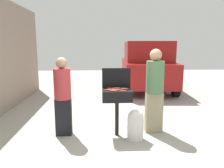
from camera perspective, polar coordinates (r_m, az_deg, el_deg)
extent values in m
plane|color=#9E998E|center=(4.59, 0.90, -13.61)|extent=(24.00, 24.00, 0.00)
cylinder|color=black|center=(4.49, 1.31, -9.02)|extent=(0.08, 0.08, 0.75)
cube|color=black|center=(4.35, 1.34, -2.99)|extent=(0.60, 0.44, 0.22)
cube|color=black|center=(4.51, 1.14, 1.61)|extent=(0.60, 0.05, 0.42)
cylinder|color=#B74C33|center=(4.31, 2.34, -1.45)|extent=(0.13, 0.04, 0.03)
cylinder|color=#C6593D|center=(4.28, -0.22, -1.51)|extent=(0.13, 0.03, 0.03)
cylinder|color=#AD4228|center=(4.41, -0.41, -1.18)|extent=(0.13, 0.03, 0.03)
cylinder|color=#AD4228|center=(4.33, 0.88, -1.38)|extent=(0.13, 0.03, 0.03)
cylinder|color=#AD4228|center=(4.43, 3.16, -1.14)|extent=(0.13, 0.04, 0.03)
cylinder|color=#C6593D|center=(4.36, 3.51, -1.32)|extent=(0.13, 0.03, 0.03)
cylinder|color=#C6593D|center=(4.45, 1.28, -1.08)|extent=(0.13, 0.03, 0.03)
cylinder|color=#C6593D|center=(4.18, 2.93, -1.82)|extent=(0.13, 0.03, 0.03)
cylinder|color=#B74C33|center=(4.16, 0.40, -1.87)|extent=(0.13, 0.04, 0.03)
cylinder|color=#C6593D|center=(4.25, -1.08, -1.60)|extent=(0.13, 0.03, 0.03)
cylinder|color=#C6593D|center=(4.25, 1.04, -1.61)|extent=(0.13, 0.03, 0.03)
cylinder|color=silver|center=(4.35, 6.26, -11.74)|extent=(0.32, 0.32, 0.46)
sphere|color=silver|center=(4.27, 6.32, -8.88)|extent=(0.31, 0.31, 0.31)
cube|color=black|center=(4.60, -12.79, -8.58)|extent=(0.33, 0.18, 0.78)
cylinder|color=#B23338|center=(4.43, -13.15, 0.03)|extent=(0.34, 0.34, 0.62)
sphere|color=tan|center=(4.37, -13.37, 5.49)|extent=(0.23, 0.23, 0.23)
cube|color=gray|center=(4.74, 11.10, -7.47)|extent=(0.36, 0.20, 0.86)
cylinder|color=#4C724C|center=(4.57, 11.42, 1.77)|extent=(0.38, 0.38, 0.68)
sphere|color=tan|center=(4.52, 11.63, 7.61)|extent=(0.25, 0.25, 0.25)
cube|color=maroon|center=(9.43, 8.95, 3.49)|extent=(2.19, 4.52, 0.90)
cube|color=maroon|center=(9.17, 9.28, 8.62)|extent=(1.93, 2.71, 0.80)
cylinder|color=black|center=(8.20, 16.64, -1.00)|extent=(0.26, 0.65, 0.64)
cylinder|color=black|center=(7.89, 3.94, -1.01)|extent=(0.26, 0.65, 0.64)
cylinder|color=black|center=(11.15, 12.37, 2.06)|extent=(0.26, 0.65, 0.64)
cylinder|color=black|center=(10.93, 3.06, 2.13)|extent=(0.26, 0.65, 0.64)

